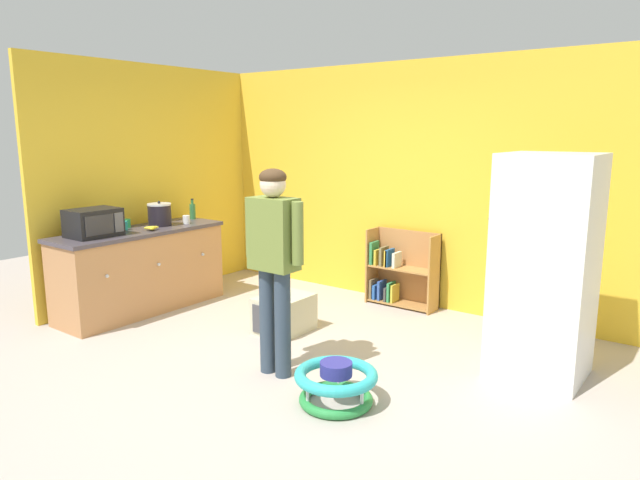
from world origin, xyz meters
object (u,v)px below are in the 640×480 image
at_px(standing_person, 274,253).
at_px(green_glass_bottle, 193,211).
at_px(banana_bunch, 152,228).
at_px(white_cup, 186,220).
at_px(kitchen_counter, 141,270).
at_px(teal_cup, 124,226).
at_px(bookshelf, 399,272).
at_px(crock_pot, 160,214).
at_px(microwave, 94,223).
at_px(pet_carrier, 284,314).
at_px(baby_walker, 336,383).
at_px(refrigerator, 545,267).
at_px(green_cup, 127,223).

relative_size(standing_person, green_glass_bottle, 6.76).
distance_m(banana_bunch, white_cup, 0.52).
xyz_separation_m(kitchen_counter, teal_cup, (-0.10, -0.11, 0.50)).
relative_size(bookshelf, crock_pot, 3.06).
distance_m(kitchen_counter, green_glass_bottle, 1.01).
bearing_deg(standing_person, microwave, -177.09).
bearing_deg(pet_carrier, teal_cup, -164.20).
bearing_deg(green_glass_bottle, microwave, -86.27).
relative_size(baby_walker, green_glass_bottle, 2.46).
distance_m(bookshelf, teal_cup, 3.06).
distance_m(refrigerator, baby_walker, 1.89).
bearing_deg(banana_bunch, green_cup, -171.38).
relative_size(refrigerator, bookshelf, 2.09).
xyz_separation_m(baby_walker, banana_bunch, (-2.81, 0.59, 0.77)).
relative_size(baby_walker, green_cup, 6.36).
bearing_deg(banana_bunch, crock_pot, 127.74).
distance_m(microwave, teal_cup, 0.42).
height_order(bookshelf, crock_pot, crock_pot).
bearing_deg(banana_bunch, white_cup, 96.55).
bearing_deg(kitchen_counter, microwave, -91.83).
bearing_deg(refrigerator, green_cup, -168.17).
relative_size(pet_carrier, teal_cup, 5.81).
xyz_separation_m(microwave, green_cup, (-0.19, 0.51, -0.09)).
bearing_deg(microwave, green_glass_bottle, 93.73).
relative_size(crock_pot, green_cup, 2.93).
distance_m(teal_cup, green_cup, 0.15).
bearing_deg(teal_cup, green_cup, 133.93).
xyz_separation_m(bookshelf, green_glass_bottle, (-2.27, -1.01, 0.63)).
height_order(kitchen_counter, white_cup, white_cup).
bearing_deg(green_cup, green_glass_bottle, 83.14).
bearing_deg(standing_person, pet_carrier, 126.27).
distance_m(crock_pot, green_cup, 0.36).
relative_size(refrigerator, pet_carrier, 3.22).
distance_m(crock_pot, white_cup, 0.31).
xyz_separation_m(kitchen_counter, refrigerator, (3.99, 0.88, 0.44)).
bearing_deg(bookshelf, white_cup, -147.82).
bearing_deg(crock_pot, green_glass_bottle, 98.17).
xyz_separation_m(pet_carrier, green_cup, (-1.90, -0.40, 0.77)).
bearing_deg(teal_cup, kitchen_counter, 46.36).
bearing_deg(teal_cup, refrigerator, 13.54).
bearing_deg(refrigerator, green_glass_bottle, -179.57).
relative_size(kitchen_counter, refrigerator, 1.05).
distance_m(refrigerator, microwave, 4.24).
distance_m(white_cup, green_cup, 0.65).
distance_m(kitchen_counter, crock_pot, 0.65).
bearing_deg(white_cup, crock_pot, -116.97).
height_order(pet_carrier, green_cup, green_cup).
height_order(pet_carrier, crock_pot, crock_pot).
bearing_deg(pet_carrier, green_glass_bottle, 166.10).
height_order(microwave, banana_bunch, microwave).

